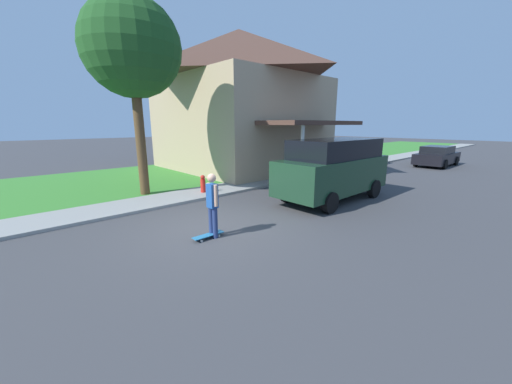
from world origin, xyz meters
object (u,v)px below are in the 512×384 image
skateboarder (212,203)px  skateboard (208,235)px  lawn_tree_near (132,49)px  car_down_street (437,156)px  suv_parked (334,168)px  fire_hydrant (203,184)px

skateboarder → skateboard: size_ratio=1.96×
lawn_tree_near → skateboard: size_ratio=8.54×
car_down_street → skateboarder: size_ratio=2.66×
suv_parked → skateboard: suv_parked is taller
lawn_tree_near → skateboarder: 7.12m
lawn_tree_near → suv_parked: lawn_tree_near is taller
suv_parked → skateboard: 5.74m
suv_parked → car_down_street: (-0.29, 13.29, -0.56)m
suv_parked → fire_hydrant: bearing=-141.3°
car_down_street → skateboard: car_down_street is taller
lawn_tree_near → skateboard: lawn_tree_near is taller
skateboarder → suv_parked: bearing=90.7°
car_down_street → skateboard: size_ratio=5.20×
car_down_street → fire_hydrant: car_down_street is taller
lawn_tree_near → skateboarder: bearing=-4.4°
fire_hydrant → suv_parked: bearing=38.7°
car_down_street → skateboard: bearing=-88.9°
suv_parked → skateboarder: size_ratio=2.98×
skateboard → suv_parked: bearing=90.5°
skateboard → fire_hydrant: bearing=149.3°
car_down_street → skateboard: (0.35, -18.91, -0.59)m
suv_parked → lawn_tree_near: bearing=-136.9°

